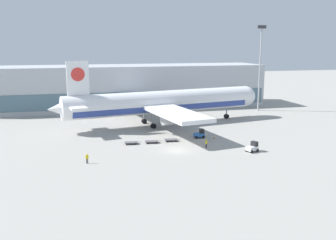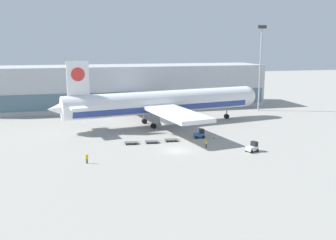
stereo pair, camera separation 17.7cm
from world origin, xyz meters
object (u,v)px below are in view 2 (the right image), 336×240
Objects in this scene: traffic_cone_near at (214,137)px; baggage_dolly_lead at (131,142)px; airplane_main at (161,103)px; baggage_tug_mid at (200,134)px; baggage_dolly_second at (152,141)px; ground_crew_far at (206,143)px; baggage_dolly_third at (171,140)px; light_mast at (260,63)px; baggage_tug_foreground at (253,147)px; ground_crew_near at (87,158)px.

baggage_dolly_lead is at bearing -178.80° from traffic_cone_near.
airplane_main is 22.89× the size of baggage_tug_mid.
ground_crew_far reaches higher than baggage_dolly_second.
airplane_main is 15.31× the size of baggage_dolly_second.
ground_crew_far reaches higher than baggage_dolly_lead.
ground_crew_far is at bearing -44.41° from baggage_dolly_third.
light_mast is 43.52m from traffic_cone_near.
baggage_tug_mid reaches higher than ground_crew_far.
baggage_dolly_second is at bearing 126.72° from baggage_tug_foreground.
baggage_tug_foreground reaches higher than ground_crew_near.
light_mast reaches higher than ground_crew_near.
traffic_cone_near is (2.90, -1.38, -0.57)m from baggage_tug_mid.
baggage_dolly_lead is 5.97× the size of traffic_cone_near.
light_mast is 51.07m from ground_crew_far.
baggage_tug_mid reaches higher than ground_crew_near.
airplane_main is at bearing 111.87° from baggage_tug_mid.
airplane_main is 31.69m from baggage_tug_foreground.
ground_crew_near reaches higher than baggage_dolly_lead.
light_mast is 53.94m from baggage_dolly_second.
baggage_dolly_third is (4.38, 0.41, 0.00)m from baggage_dolly_second.
airplane_main reaches higher than baggage_dolly_second.
baggage_dolly_lead is 2.05× the size of ground_crew_near.
baggage_tug_foreground is at bearing -72.83° from traffic_cone_near.
baggage_tug_mid is 3.99× the size of traffic_cone_near.
baggage_tug_mid is 16.02m from baggage_dolly_lead.
baggage_tug_mid is at bearing -136.15° from ground_crew_far.
light_mast is 38.96m from airplane_main.
baggage_dolly_second is 4.40m from baggage_dolly_third.
baggage_tug_foreground is 14.67m from baggage_tug_mid.
airplane_main is 19.88m from traffic_cone_near.
baggage_tug_mid reaches higher than baggage_dolly_second.
traffic_cone_near is at bearing 8.25° from baggage_dolly_second.
baggage_tug_mid is at bearing 154.48° from traffic_cone_near.
traffic_cone_near reaches higher than baggage_dolly_lead.
ground_crew_near reaches higher than traffic_cone_near.
ground_crew_far is (-1.46, -8.42, 0.22)m from baggage_tug_mid.
light_mast is at bearing 39.94° from baggage_tug_foreground.
airplane_main is at bearing -158.69° from light_mast.
baggage_tug_foreground reaches higher than baggage_dolly_third.
baggage_tug_foreground and baggage_tug_mid have the same top height.
baggage_dolly_second is (-18.06, 11.18, -0.49)m from baggage_tug_foreground.
airplane_main is 15.31× the size of baggage_dolly_third.
airplane_main is 20.73× the size of baggage_tug_foreground.
ground_crew_near is at bearing -25.73° from ground_crew_far.
baggage_tug_foreground is 0.74× the size of baggage_dolly_lead.
traffic_cone_near is (28.39, 11.53, -0.79)m from ground_crew_near.
baggage_tug_foreground reaches higher than baggage_dolly_second.
baggage_dolly_lead is (-10.40, -17.53, -5.45)m from airplane_main.
light_mast is 50.59m from baggage_tug_foreground.
light_mast is 71.02m from ground_crew_near.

